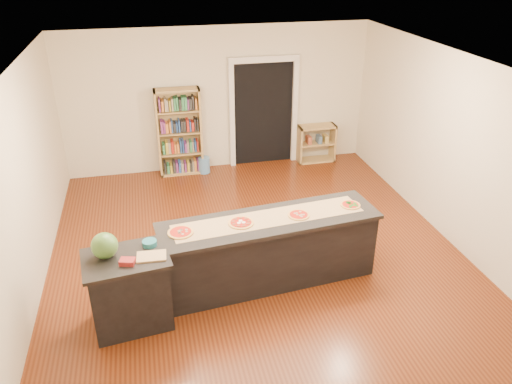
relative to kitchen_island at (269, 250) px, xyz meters
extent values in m
cube|color=beige|center=(-0.02, 0.52, 0.92)|extent=(6.00, 7.00, 2.80)
cube|color=#602A10|center=(-0.02, 0.52, -0.48)|extent=(6.00, 7.00, 0.01)
cube|color=white|center=(-0.02, 0.52, 2.31)|extent=(6.00, 7.00, 0.01)
cube|color=black|center=(0.88, 4.01, 0.57)|extent=(1.20, 0.02, 2.10)
cube|color=silver|center=(0.23, 3.96, 0.57)|extent=(0.10, 0.08, 2.10)
cube|color=silver|center=(1.53, 3.96, 0.57)|extent=(0.10, 0.08, 2.10)
cube|color=silver|center=(0.88, 3.96, 1.67)|extent=(1.40, 0.08, 0.12)
cube|color=black|center=(0.00, 0.00, -0.03)|extent=(2.83, 0.71, 0.91)
cube|color=black|center=(0.00, 0.00, 0.45)|extent=(2.91, 0.79, 0.05)
cube|color=black|center=(-1.83, -0.47, -0.03)|extent=(0.89, 0.63, 0.92)
cube|color=black|center=(-1.83, -0.47, 0.45)|extent=(0.97, 0.71, 0.04)
cube|color=tan|center=(-0.84, 3.82, 0.37)|extent=(0.86, 0.31, 1.72)
cube|color=tan|center=(1.98, 3.81, -0.09)|extent=(0.78, 0.33, 0.78)
cylinder|color=#588CC5|center=(-0.40, 3.73, -0.32)|extent=(0.22, 0.22, 0.33)
cube|color=#9F8152|center=(0.00, 0.03, 0.48)|extent=(2.56, 0.71, 0.00)
sphere|color=#144214|center=(-2.04, -0.41, 0.63)|extent=(0.30, 0.30, 0.30)
cube|color=tan|center=(-1.53, -0.54, 0.49)|extent=(0.35, 0.24, 0.02)
cube|color=maroon|center=(-1.80, -0.61, 0.50)|extent=(0.19, 0.16, 0.06)
cylinder|color=#195966|center=(-1.54, -0.28, 0.51)|extent=(0.17, 0.17, 0.06)
cylinder|color=#B48945|center=(-1.16, -0.09, 0.49)|extent=(0.31, 0.31, 0.02)
cylinder|color=#A5190C|center=(-1.16, -0.09, 0.50)|extent=(0.25, 0.25, 0.00)
cylinder|color=#B48945|center=(-0.39, -0.03, 0.49)|extent=(0.34, 0.34, 0.02)
cylinder|color=#A5190C|center=(-0.39, -0.03, 0.50)|extent=(0.28, 0.28, 0.00)
cylinder|color=#B48945|center=(0.39, 0.00, 0.49)|extent=(0.28, 0.28, 0.02)
cylinder|color=#A5190C|center=(0.39, 0.00, 0.50)|extent=(0.23, 0.23, 0.00)
cylinder|color=#B48945|center=(1.16, 0.11, 0.49)|extent=(0.28, 0.28, 0.02)
cylinder|color=#A5190C|center=(1.16, 0.11, 0.50)|extent=(0.23, 0.23, 0.00)
camera|label=1|loc=(-1.42, -5.42, 3.72)|focal=35.00mm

